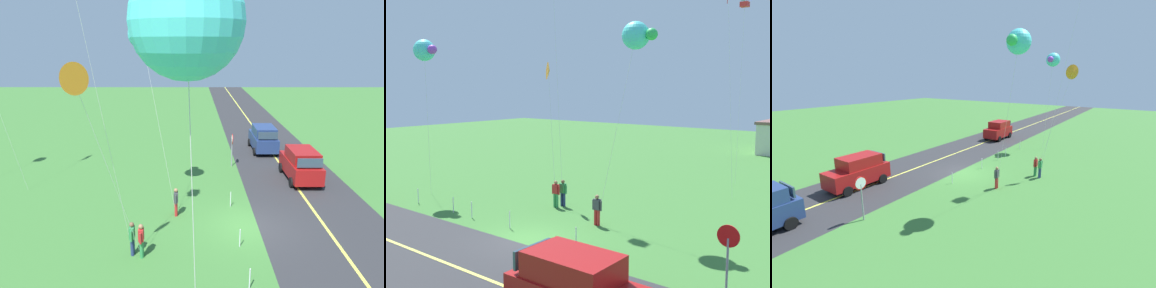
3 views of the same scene
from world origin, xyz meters
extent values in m
cube|color=#3D7533|center=(0.00, 0.00, -0.05)|extent=(120.00, 120.00, 0.10)
cube|color=#2D2D30|center=(0.00, -4.00, 0.00)|extent=(120.00, 7.00, 0.00)
cube|color=#E5E04C|center=(0.00, -4.00, 0.01)|extent=(120.00, 0.16, 0.00)
cube|color=maroon|center=(6.61, -4.57, 0.89)|extent=(4.40, 1.90, 1.10)
cube|color=maroon|center=(6.36, -4.57, 1.84)|extent=(2.73, 1.75, 0.80)
cube|color=#334756|center=(7.44, -4.57, 1.84)|extent=(0.10, 1.62, 0.64)
cube|color=#334756|center=(4.74, -4.57, 1.84)|extent=(0.10, 1.62, 0.60)
cylinder|color=black|center=(8.04, -3.62, 0.34)|extent=(0.68, 0.22, 0.68)
cylinder|color=black|center=(8.04, -5.52, 0.34)|extent=(0.68, 0.22, 0.68)
cylinder|color=black|center=(5.18, -3.62, 0.34)|extent=(0.68, 0.22, 0.68)
cylinder|color=black|center=(5.18, -5.52, 0.34)|extent=(0.68, 0.22, 0.68)
cube|color=#334756|center=(11.62, -3.30, 1.84)|extent=(0.10, 1.62, 0.60)
cylinder|color=black|center=(12.06, -2.35, 0.34)|extent=(0.68, 0.22, 0.68)
cylinder|color=black|center=(12.06, -4.25, 0.34)|extent=(0.68, 0.22, 0.68)
cube|color=maroon|center=(-13.14, -3.68, 0.89)|extent=(4.40, 1.90, 1.10)
cube|color=maroon|center=(-13.39, -3.68, 1.84)|extent=(2.73, 1.75, 0.80)
cube|color=#334756|center=(-12.31, -3.68, 1.84)|extent=(0.10, 1.62, 0.64)
cube|color=#334756|center=(-15.01, -3.68, 1.84)|extent=(0.10, 1.62, 0.60)
cylinder|color=black|center=(-11.71, -2.73, 0.34)|extent=(0.68, 0.22, 0.68)
cylinder|color=black|center=(-11.71, -4.63, 0.34)|extent=(0.68, 0.22, 0.68)
cylinder|color=black|center=(-14.57, -2.73, 0.34)|extent=(0.68, 0.22, 0.68)
cylinder|color=black|center=(-14.57, -4.63, 0.34)|extent=(0.68, 0.22, 0.68)
cylinder|color=gray|center=(9.32, -0.10, 1.05)|extent=(0.08, 0.08, 2.10)
cylinder|color=red|center=(9.32, -0.10, 2.18)|extent=(0.76, 0.04, 0.76)
cylinder|color=white|center=(9.32, -0.07, 2.18)|extent=(0.62, 0.01, 0.62)
cylinder|color=#338C4C|center=(-2.84, 5.17, 0.41)|extent=(0.16, 0.16, 0.82)
cylinder|color=#338C4C|center=(-2.66, 5.17, 0.41)|extent=(0.16, 0.16, 0.82)
cube|color=red|center=(-2.75, 5.17, 1.10)|extent=(0.36, 0.22, 0.56)
cylinder|color=red|center=(-2.99, 5.17, 1.05)|extent=(0.10, 0.10, 0.52)
cylinder|color=red|center=(-2.51, 5.17, 1.05)|extent=(0.10, 0.10, 0.52)
sphere|color=#9E704C|center=(-2.75, 5.17, 1.49)|extent=(0.22, 0.22, 0.22)
cylinder|color=red|center=(1.11, 3.82, 0.41)|extent=(0.16, 0.16, 0.82)
cylinder|color=red|center=(1.29, 3.82, 0.41)|extent=(0.16, 0.16, 0.82)
cube|color=#3F3F47|center=(1.20, 3.82, 1.10)|extent=(0.36, 0.22, 0.56)
cylinder|color=#3F3F47|center=(0.96, 3.82, 1.05)|extent=(0.10, 0.10, 0.52)
cylinder|color=#3F3F47|center=(1.44, 3.82, 1.05)|extent=(0.10, 0.10, 0.52)
sphere|color=#9E704C|center=(1.20, 3.82, 1.49)|extent=(0.22, 0.22, 0.22)
cylinder|color=navy|center=(-2.65, 5.61, 0.41)|extent=(0.16, 0.16, 0.82)
cylinder|color=navy|center=(-2.47, 5.61, 0.41)|extent=(0.16, 0.16, 0.82)
cube|color=#338C4C|center=(-2.56, 5.61, 1.10)|extent=(0.36, 0.22, 0.56)
cylinder|color=#338C4C|center=(-2.80, 5.61, 1.05)|extent=(0.10, 0.10, 0.52)
cylinder|color=#338C4C|center=(-2.32, 5.61, 1.05)|extent=(0.10, 0.10, 0.52)
sphere|color=brown|center=(-2.56, 5.61, 1.49)|extent=(0.22, 0.22, 0.22)
cylinder|color=silver|center=(-3.75, 6.02, 4.03)|extent=(2.03, 1.71, 8.07)
cone|color=orange|center=(-4.76, 6.86, 8.07)|extent=(0.99, 0.89, 1.11)
cylinder|color=silver|center=(1.76, 4.68, 4.81)|extent=(1.13, 1.72, 9.62)
sphere|color=#4CD8D8|center=(2.32, 5.53, 9.62)|extent=(1.40, 1.40, 1.40)
sphere|color=green|center=(3.22, 5.53, 9.62)|extent=(0.60, 0.60, 0.60)
cylinder|color=silver|center=(-3.68, 6.44, 7.72)|extent=(2.25, 1.68, 15.44)
cylinder|color=silver|center=(-11.91, 2.84, 4.73)|extent=(0.56, 0.29, 9.45)
sphere|color=#4CD8D8|center=(-12.18, 2.98, 9.45)|extent=(1.40, 1.40, 1.40)
sphere|color=purple|center=(-11.28, 2.98, 9.45)|extent=(0.60, 0.60, 0.60)
cylinder|color=silver|center=(-10.00, 0.70, 0.45)|extent=(0.05, 0.05, 0.90)
cylinder|color=silver|center=(-6.52, 0.70, 0.45)|extent=(0.05, 0.05, 0.90)
cylinder|color=silver|center=(-4.90, 0.70, 0.45)|extent=(0.05, 0.05, 0.90)
cylinder|color=silver|center=(-1.94, 0.70, 0.45)|extent=(0.05, 0.05, 0.90)
cylinder|color=silver|center=(2.31, 0.70, 0.45)|extent=(0.05, 0.05, 0.90)
camera|label=1|loc=(-16.56, 2.90, 9.21)|focal=33.09mm
camera|label=2|loc=(14.20, -14.35, 7.02)|focal=41.97mm
camera|label=3|loc=(17.27, 12.23, 7.68)|focal=25.37mm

